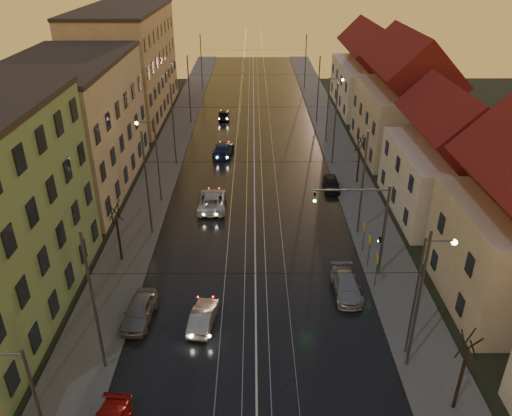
{
  "coord_description": "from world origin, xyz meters",
  "views": [
    {
      "loc": [
        -0.16,
        -12.06,
        21.28
      ],
      "look_at": [
        0.08,
        22.76,
        3.08
      ],
      "focal_mm": 35.0,
      "sensor_mm": 36.0,
      "label": 1
    }
  ],
  "objects_px": {
    "street_lamp_0": "(31,408)",
    "driving_car_3": "(223,149)",
    "parked_left_3": "(139,311)",
    "parked_right_1": "(346,286)",
    "parked_right_2": "(331,184)",
    "street_lamp_3": "(331,104)",
    "traffic_light_mast": "(371,220)",
    "driving_car_4": "(224,115)",
    "street_lamp_2": "(153,153)",
    "street_lamp_1": "(423,286)",
    "driving_car_2": "(212,201)",
    "driving_car_1": "(203,317)"
  },
  "relations": [
    {
      "from": "street_lamp_0",
      "to": "driving_car_3",
      "type": "relative_size",
      "value": 1.61
    },
    {
      "from": "parked_left_3",
      "to": "parked_right_1",
      "type": "xyz_separation_m",
      "value": [
        13.74,
        2.67,
        -0.07
      ]
    },
    {
      "from": "parked_right_2",
      "to": "street_lamp_3",
      "type": "bearing_deg",
      "value": 85.07
    },
    {
      "from": "street_lamp_0",
      "to": "traffic_light_mast",
      "type": "height_order",
      "value": "street_lamp_0"
    },
    {
      "from": "street_lamp_0",
      "to": "driving_car_4",
      "type": "height_order",
      "value": "street_lamp_0"
    },
    {
      "from": "street_lamp_0",
      "to": "driving_car_3",
      "type": "xyz_separation_m",
      "value": [
        5.55,
        39.93,
        -4.16
      ]
    },
    {
      "from": "street_lamp_0",
      "to": "street_lamp_2",
      "type": "xyz_separation_m",
      "value": [
        0.0,
        28.0,
        0.0
      ]
    },
    {
      "from": "traffic_light_mast",
      "to": "street_lamp_0",
      "type": "bearing_deg",
      "value": -136.9
    },
    {
      "from": "street_lamp_3",
      "to": "parked_left_3",
      "type": "height_order",
      "value": "street_lamp_3"
    },
    {
      "from": "street_lamp_1",
      "to": "driving_car_2",
      "type": "relative_size",
      "value": 1.52
    },
    {
      "from": "street_lamp_1",
      "to": "driving_car_2",
      "type": "xyz_separation_m",
      "value": [
        -13.02,
        18.76,
        -4.15
      ]
    },
    {
      "from": "street_lamp_1",
      "to": "street_lamp_2",
      "type": "distance_m",
      "value": 27.05
    },
    {
      "from": "traffic_light_mast",
      "to": "street_lamp_1",
      "type": "bearing_deg",
      "value": -82.09
    },
    {
      "from": "street_lamp_2",
      "to": "street_lamp_3",
      "type": "relative_size",
      "value": 1.0
    },
    {
      "from": "driving_car_1",
      "to": "traffic_light_mast",
      "type": "bearing_deg",
      "value": -146.97
    },
    {
      "from": "street_lamp_2",
      "to": "parked_right_1",
      "type": "distance_m",
      "value": 21.32
    },
    {
      "from": "driving_car_3",
      "to": "driving_car_2",
      "type": "bearing_deg",
      "value": 94.4
    },
    {
      "from": "driving_car_4",
      "to": "parked_right_1",
      "type": "xyz_separation_m",
      "value": [
        10.44,
        -39.58,
        -0.01
      ]
    },
    {
      "from": "driving_car_4",
      "to": "traffic_light_mast",
      "type": "bearing_deg",
      "value": 105.74
    },
    {
      "from": "driving_car_1",
      "to": "parked_right_1",
      "type": "bearing_deg",
      "value": -153.83
    },
    {
      "from": "street_lamp_3",
      "to": "street_lamp_1",
      "type": "bearing_deg",
      "value": -90.0
    },
    {
      "from": "street_lamp_0",
      "to": "street_lamp_1",
      "type": "height_order",
      "value": "same"
    },
    {
      "from": "street_lamp_1",
      "to": "driving_car_4",
      "type": "xyz_separation_m",
      "value": [
        -13.28,
        45.43,
        -4.24
      ]
    },
    {
      "from": "driving_car_2",
      "to": "parked_left_3",
      "type": "distance_m",
      "value": 15.98
    },
    {
      "from": "parked_right_1",
      "to": "parked_right_2",
      "type": "height_order",
      "value": "parked_right_1"
    },
    {
      "from": "driving_car_1",
      "to": "parked_left_3",
      "type": "relative_size",
      "value": 0.91
    },
    {
      "from": "driving_car_2",
      "to": "parked_left_3",
      "type": "bearing_deg",
      "value": 76.15
    },
    {
      "from": "street_lamp_0",
      "to": "street_lamp_1",
      "type": "distance_m",
      "value": 19.89
    },
    {
      "from": "traffic_light_mast",
      "to": "driving_car_2",
      "type": "xyz_separation_m",
      "value": [
        -11.91,
        10.76,
        -3.87
      ]
    },
    {
      "from": "street_lamp_1",
      "to": "street_lamp_0",
      "type": "bearing_deg",
      "value": -156.28
    },
    {
      "from": "street_lamp_2",
      "to": "driving_car_1",
      "type": "distance_m",
      "value": 18.76
    },
    {
      "from": "street_lamp_0",
      "to": "street_lamp_3",
      "type": "height_order",
      "value": "same"
    },
    {
      "from": "street_lamp_2",
      "to": "street_lamp_0",
      "type": "bearing_deg",
      "value": -90.0
    },
    {
      "from": "driving_car_2",
      "to": "driving_car_4",
      "type": "distance_m",
      "value": 26.67
    },
    {
      "from": "parked_right_2",
      "to": "traffic_light_mast",
      "type": "bearing_deg",
      "value": -86.99
    },
    {
      "from": "driving_car_1",
      "to": "driving_car_4",
      "type": "height_order",
      "value": "driving_car_4"
    },
    {
      "from": "driving_car_2",
      "to": "parked_right_1",
      "type": "bearing_deg",
      "value": 127.27
    },
    {
      "from": "street_lamp_1",
      "to": "street_lamp_3",
      "type": "xyz_separation_m",
      "value": [
        0.0,
        36.0,
        0.0
      ]
    },
    {
      "from": "street_lamp_3",
      "to": "driving_car_3",
      "type": "bearing_deg",
      "value": -162.18
    },
    {
      "from": "street_lamp_0",
      "to": "driving_car_2",
      "type": "height_order",
      "value": "street_lamp_0"
    },
    {
      "from": "street_lamp_2",
      "to": "driving_car_2",
      "type": "distance_m",
      "value": 6.76
    },
    {
      "from": "street_lamp_2",
      "to": "driving_car_3",
      "type": "xyz_separation_m",
      "value": [
        5.55,
        11.93,
        -4.16
      ]
    },
    {
      "from": "street_lamp_2",
      "to": "driving_car_1",
      "type": "bearing_deg",
      "value": -71.59
    },
    {
      "from": "street_lamp_1",
      "to": "parked_left_3",
      "type": "relative_size",
      "value": 1.92
    },
    {
      "from": "parked_left_3",
      "to": "driving_car_4",
      "type": "bearing_deg",
      "value": 90.05
    },
    {
      "from": "street_lamp_3",
      "to": "driving_car_4",
      "type": "relative_size",
      "value": 2.11
    },
    {
      "from": "street_lamp_2",
      "to": "traffic_light_mast",
      "type": "relative_size",
      "value": 1.11
    },
    {
      "from": "traffic_light_mast",
      "to": "parked_right_1",
      "type": "distance_m",
      "value": 4.83
    },
    {
      "from": "street_lamp_0",
      "to": "driving_car_1",
      "type": "height_order",
      "value": "street_lamp_0"
    },
    {
      "from": "street_lamp_0",
      "to": "street_lamp_1",
      "type": "bearing_deg",
      "value": 23.72
    }
  ]
}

